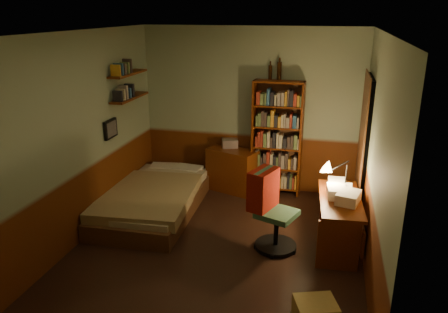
% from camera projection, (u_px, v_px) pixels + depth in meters
% --- Properties ---
extents(floor, '(3.50, 4.00, 0.02)m').
position_uv_depth(floor, '(219.00, 245.00, 5.53)').
color(floor, black).
rests_on(floor, ground).
extents(ceiling, '(3.50, 4.00, 0.02)m').
position_uv_depth(ceiling, '(218.00, 31.00, 4.69)').
color(ceiling, silver).
rests_on(ceiling, wall_back).
extents(wall_back, '(3.50, 0.02, 2.60)m').
position_uv_depth(wall_back, '(251.00, 110.00, 6.96)').
color(wall_back, gray).
rests_on(wall_back, ground).
extents(wall_left, '(0.02, 4.00, 2.60)m').
position_uv_depth(wall_left, '(84.00, 137.00, 5.52)').
color(wall_left, gray).
rests_on(wall_left, ground).
extents(wall_right, '(0.02, 4.00, 2.60)m').
position_uv_depth(wall_right, '(376.00, 159.00, 4.71)').
color(wall_right, gray).
rests_on(wall_right, ground).
extents(wall_front, '(3.50, 0.02, 2.60)m').
position_uv_depth(wall_front, '(151.00, 225.00, 3.27)').
color(wall_front, gray).
rests_on(wall_front, ground).
extents(doorway, '(0.06, 0.90, 2.00)m').
position_uv_depth(doorway, '(363.00, 149.00, 6.01)').
color(doorway, black).
rests_on(doorway, ground).
extents(door_trim, '(0.02, 0.98, 2.08)m').
position_uv_depth(door_trim, '(361.00, 149.00, 6.02)').
color(door_trim, '#4A2C17').
rests_on(door_trim, ground).
extents(bed, '(1.25, 2.23, 0.65)m').
position_uv_depth(bed, '(154.00, 190.00, 6.38)').
color(bed, '#8D8D57').
rests_on(bed, ground).
extents(dresser, '(0.87, 0.63, 0.70)m').
position_uv_depth(dresser, '(232.00, 170.00, 7.10)').
color(dresser, '#55230A').
rests_on(dresser, ground).
extents(mini_stereo, '(0.30, 0.27, 0.14)m').
position_uv_depth(mini_stereo, '(230.00, 143.00, 7.09)').
color(mini_stereo, '#B2B2B7').
rests_on(mini_stereo, dresser).
extents(bookshelf, '(0.79, 0.28, 1.81)m').
position_uv_depth(bookshelf, '(277.00, 139.00, 6.84)').
color(bookshelf, '#55230A').
rests_on(bookshelf, ground).
extents(bottle_left, '(0.07, 0.07, 0.21)m').
position_uv_depth(bottle_left, '(270.00, 72.00, 6.65)').
color(bottle_left, black).
rests_on(bottle_left, bookshelf).
extents(bottle_right, '(0.09, 0.09, 0.27)m').
position_uv_depth(bottle_right, '(279.00, 71.00, 6.61)').
color(bottle_right, black).
rests_on(bottle_right, bookshelf).
extents(desk, '(0.58, 1.23, 0.64)m').
position_uv_depth(desk, '(338.00, 222.00, 5.44)').
color(desk, '#55230A').
rests_on(desk, ground).
extents(paper_stack, '(0.32, 0.38, 0.13)m').
position_uv_depth(paper_stack, '(348.00, 197.00, 5.19)').
color(paper_stack, silver).
rests_on(paper_stack, desk).
extents(desk_lamp, '(0.19, 0.19, 0.59)m').
position_uv_depth(desk_lamp, '(347.00, 169.00, 5.46)').
color(desk_lamp, black).
rests_on(desk_lamp, desk).
extents(office_chair, '(0.61, 0.57, 0.98)m').
position_uv_depth(office_chair, '(277.00, 213.00, 5.30)').
color(office_chair, '#386143').
rests_on(office_chair, ground).
extents(red_jacket, '(0.27, 0.44, 0.50)m').
position_uv_depth(red_jacket, '(288.00, 154.00, 5.10)').
color(red_jacket, maroon).
rests_on(red_jacket, office_chair).
extents(wall_shelf_lower, '(0.20, 0.90, 0.03)m').
position_uv_depth(wall_shelf_lower, '(130.00, 98.00, 6.41)').
color(wall_shelf_lower, '#55230A').
rests_on(wall_shelf_lower, wall_left).
extents(wall_shelf_upper, '(0.20, 0.90, 0.03)m').
position_uv_depth(wall_shelf_upper, '(128.00, 74.00, 6.29)').
color(wall_shelf_upper, '#55230A').
rests_on(wall_shelf_upper, wall_left).
extents(framed_picture, '(0.04, 0.32, 0.26)m').
position_uv_depth(framed_picture, '(110.00, 129.00, 6.08)').
color(framed_picture, black).
rests_on(framed_picture, wall_left).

